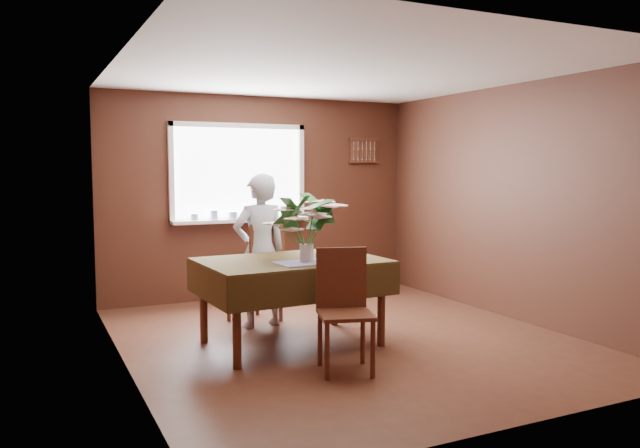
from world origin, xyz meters
name	(u,v)px	position (x,y,z in m)	size (l,w,h in m)	color
floor	(345,339)	(0.00, 0.00, 0.00)	(4.50, 4.50, 0.00)	#4C261A
ceiling	(346,71)	(0.00, 0.00, 2.50)	(4.50, 4.50, 0.00)	white
wall_back	(262,197)	(0.00, 2.25, 1.25)	(4.00, 4.00, 0.00)	brown
wall_front	(519,229)	(0.00, -2.25, 1.25)	(4.00, 4.00, 0.00)	brown
wall_left	(123,214)	(-2.00, 0.00, 1.25)	(4.50, 4.50, 0.00)	brown
wall_right	(511,202)	(2.00, 0.00, 1.25)	(4.50, 4.50, 0.00)	brown
window_assembly	(240,190)	(-0.30, 2.20, 1.35)	(1.72, 0.20, 1.22)	white
spoon_rack	(364,150)	(1.45, 2.22, 1.85)	(0.44, 0.05, 0.33)	#582C1C
dining_table	(292,270)	(-0.53, 0.05, 0.69)	(1.67, 1.18, 0.80)	#582C1C
chair_far	(260,269)	(-0.51, 0.93, 0.57)	(0.58, 0.58, 1.05)	#582C1C
chair_near	(344,304)	(-0.42, -0.76, 0.53)	(0.52, 0.52, 0.97)	#582C1C
seated_woman	(260,251)	(-0.56, 0.80, 0.78)	(0.57, 0.37, 1.56)	white
flower_bouquet	(307,222)	(-0.46, -0.14, 1.14)	(0.63, 0.63, 0.54)	white
side_plate	(330,253)	(-0.06, 0.21, 0.80)	(0.22, 0.22, 0.01)	white
table_knife	(314,260)	(-0.38, -0.13, 0.80)	(0.02, 0.22, 0.00)	silver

